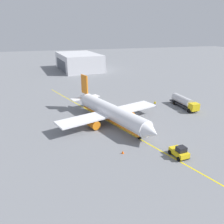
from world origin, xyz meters
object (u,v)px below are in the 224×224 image
Objects in this scene: airplane at (111,113)px; refueling_worker at (155,104)px; safety_cone_nose at (123,152)px; fuel_tanker at (184,102)px; pushback_tug at (179,152)px.

airplane is 18.11× the size of refueling_worker.
airplane is 14.93m from safety_cone_nose.
fuel_tanker reaches higher than pushback_tug.
pushback_tug is at bearing -35.45° from fuel_tanker.
refueling_worker is at bearing 140.97° from safety_cone_nose.
pushback_tug is 28.19m from refueling_worker.
pushback_tug is 6.57× the size of safety_cone_nose.
fuel_tanker is 8.45m from refueling_worker.
refueling_worker is 2.98× the size of safety_cone_nose.
pushback_tug is at bearing 20.98° from airplane.
refueling_worker is (-26.73, 8.95, -0.19)m from pushback_tug.
refueling_worker reaches higher than safety_cone_nose.
fuel_tanker is 28.72m from pushback_tug.
safety_cone_nose is (-4.15, -9.36, -0.72)m from pushback_tug.
pushback_tug reaches higher than refueling_worker.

